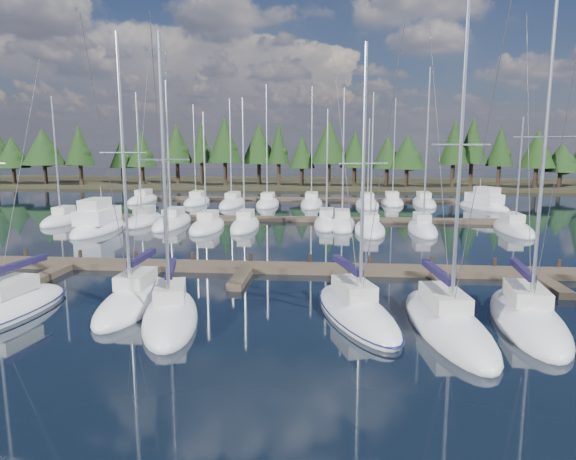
# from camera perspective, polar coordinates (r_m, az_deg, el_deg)

# --- Properties ---
(ground) EXTENTS (260.00, 260.00, 0.00)m
(ground) POSITION_cam_1_polar(r_m,az_deg,el_deg) (45.56, -1.95, -0.81)
(ground) COLOR black
(ground) RESTS_ON ground
(far_shore) EXTENTS (220.00, 30.00, 0.60)m
(far_shore) POSITION_cam_1_polar(r_m,az_deg,el_deg) (104.91, 2.08, 5.25)
(far_shore) COLOR #2E2B19
(far_shore) RESTS_ON ground
(main_dock) EXTENTS (44.00, 6.13, 0.90)m
(main_dock) POSITION_cam_1_polar(r_m,az_deg,el_deg) (33.28, -4.62, -4.38)
(main_dock) COLOR #4D4030
(main_dock) RESTS_ON ground
(back_docks) EXTENTS (50.00, 21.80, 0.40)m
(back_docks) POSITION_cam_1_polar(r_m,az_deg,el_deg) (64.79, 0.17, 2.48)
(back_docks) COLOR #4D4030
(back_docks) RESTS_ON ground
(front_sailboat_1) EXTENTS (3.96, 8.80, 13.34)m
(front_sailboat_1) POSITION_cam_1_polar(r_m,az_deg,el_deg) (28.59, -28.98, -7.77)
(front_sailboat_1) COLOR silver
(front_sailboat_1) RESTS_ON ground
(front_sailboat_2) EXTENTS (2.56, 8.14, 14.15)m
(front_sailboat_2) POSITION_cam_1_polar(r_m,az_deg,el_deg) (27.63, -16.71, -7.49)
(front_sailboat_2) COLOR silver
(front_sailboat_2) RESTS_ON ground
(front_sailboat_3) EXTENTS (4.34, 8.24, 13.67)m
(front_sailboat_3) POSITION_cam_1_polar(r_m,az_deg,el_deg) (24.86, -12.93, -9.25)
(front_sailboat_3) COLOR silver
(front_sailboat_3) RESTS_ON ground
(front_sailboat_4) EXTENTS (5.31, 9.41, 13.34)m
(front_sailboat_4) POSITION_cam_1_polar(r_m,az_deg,el_deg) (25.01, 7.60, -9.00)
(front_sailboat_4) COLOR silver
(front_sailboat_4) RESTS_ON ground
(front_sailboat_5) EXTENTS (3.85, 10.05, 14.85)m
(front_sailboat_5) POSITION_cam_1_polar(r_m,az_deg,el_deg) (24.35, 17.22, -9.87)
(front_sailboat_5) COLOR silver
(front_sailboat_5) RESTS_ON ground
(front_sailboat_6) EXTENTS (3.71, 9.39, 15.43)m
(front_sailboat_6) POSITION_cam_1_polar(r_m,az_deg,el_deg) (26.30, 25.05, -8.88)
(front_sailboat_6) COLOR silver
(front_sailboat_6) RESTS_ON ground
(back_sailboat_rows) EXTENTS (47.94, 31.65, 16.50)m
(back_sailboat_rows) POSITION_cam_1_polar(r_m,az_deg,el_deg) (60.26, -0.43, 2.00)
(back_sailboat_rows) COLOR silver
(back_sailboat_rows) RESTS_ON ground
(motor_yacht_left) EXTENTS (3.79, 10.26, 5.07)m
(motor_yacht_left) POSITION_cam_1_polar(r_m,az_deg,el_deg) (52.32, -20.34, 0.56)
(motor_yacht_left) COLOR silver
(motor_yacht_left) RESTS_ON ground
(motor_yacht_right) EXTENTS (6.27, 9.60, 4.56)m
(motor_yacht_right) POSITION_cam_1_polar(r_m,az_deg,el_deg) (70.54, 20.93, 2.67)
(motor_yacht_right) COLOR silver
(motor_yacht_right) RESTS_ON ground
(tree_line) EXTENTS (185.22, 12.00, 12.73)m
(tree_line) POSITION_cam_1_polar(r_m,az_deg,el_deg) (94.78, 1.71, 9.12)
(tree_line) COLOR black
(tree_line) RESTS_ON far_shore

